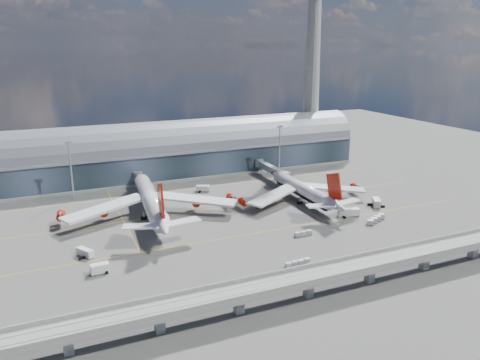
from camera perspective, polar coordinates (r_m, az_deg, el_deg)
name	(u,v)px	position (r m, az deg, el deg)	size (l,w,h in m)	color
ground	(229,226)	(173.27, -1.29, -5.61)	(500.00, 500.00, 0.00)	#474744
taxi_lines	(209,208)	(192.62, -3.79, -3.37)	(200.00, 80.12, 0.01)	gold
terminal	(171,153)	(240.92, -8.38, 3.27)	(200.00, 30.00, 28.00)	#1D2A31
control_tower	(312,68)	(274.37, 8.81, 13.30)	(19.00, 19.00, 103.00)	gray
guideway	(309,278)	(126.46, 8.40, -11.77)	(220.00, 8.50, 7.20)	gray
floodlight_mast_left	(71,169)	(210.53, -19.92, 1.25)	(3.00, 0.70, 25.70)	gray
floodlight_mast_right	(279,149)	(237.63, 4.83, 3.77)	(3.00, 0.70, 25.70)	gray
airliner_left	(151,202)	(182.74, -10.78, -2.62)	(69.17, 72.72, 22.15)	white
airliner_right	(304,191)	(199.61, 7.78, -1.29)	(57.55, 60.14, 19.11)	white
jet_bridge_left	(143,182)	(214.46, -11.78, -0.20)	(4.40, 28.00, 7.25)	gray
jet_bridge_right	(270,168)	(233.10, 3.70, 1.42)	(4.40, 32.00, 7.25)	gray
service_truck_0	(85,252)	(156.58, -18.35, -8.38)	(5.10, 6.50, 2.63)	silver
service_truck_1	(100,269)	(144.35, -16.73, -10.31)	(5.33, 2.86, 3.01)	silver
service_truck_2	(348,212)	(186.92, 13.09, -3.87)	(8.77, 4.36, 3.06)	silver
service_truck_3	(376,203)	(200.93, 16.28, -2.67)	(5.85, 7.18, 3.30)	silver
service_truck_4	(257,204)	(192.60, 2.13, -2.95)	(3.15, 4.69, 2.49)	silver
service_truck_5	(203,188)	(213.37, -4.54, -1.03)	(6.30, 4.47, 2.85)	silver
cargo_train_0	(303,233)	(165.89, 7.71, -6.47)	(6.98, 1.75, 1.55)	gray
cargo_train_1	(298,263)	(144.58, 7.06, -9.99)	(8.97, 1.97, 1.48)	gray
cargo_train_2	(376,219)	(183.90, 16.21, -4.64)	(11.18, 6.41, 1.91)	gray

